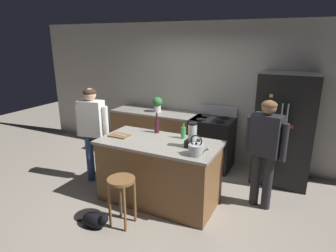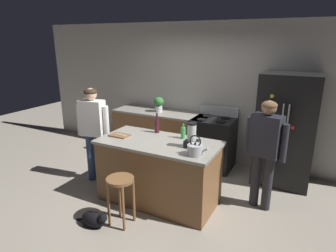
{
  "view_description": "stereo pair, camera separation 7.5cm",
  "coord_description": "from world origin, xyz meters",
  "px_view_note": "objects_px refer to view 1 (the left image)",
  "views": [
    {
      "loc": [
        1.84,
        -3.44,
        2.37
      ],
      "look_at": [
        0.0,
        0.3,
        1.11
      ],
      "focal_mm": 30.73,
      "sensor_mm": 36.0,
      "label": 1
    },
    {
      "loc": [
        1.91,
        -3.41,
        2.37
      ],
      "look_at": [
        0.0,
        0.3,
        1.11
      ],
      "focal_mm": 30.73,
      "sensor_mm": 36.0,
      "label": 2
    }
  ],
  "objects_px": {
    "refrigerator": "(284,129)",
    "person_by_sink_right": "(265,145)",
    "bottle_wine": "(157,125)",
    "bar_stool": "(122,189)",
    "potted_plant": "(157,103)",
    "kitchen_island": "(159,171)",
    "stove_range": "(212,142)",
    "person_by_island_left": "(92,127)",
    "cat": "(95,220)",
    "cutting_board": "(120,136)",
    "chef_knife": "(121,135)",
    "tea_kettle": "(196,149)",
    "bottle_soda": "(183,132)",
    "blender_appliance": "(192,137)"
  },
  "relations": [
    {
      "from": "bar_stool",
      "to": "potted_plant",
      "type": "distance_m",
      "value": 2.47
    },
    {
      "from": "cutting_board",
      "to": "bar_stool",
      "type": "bearing_deg",
      "value": -54.23
    },
    {
      "from": "stove_range",
      "to": "chef_knife",
      "type": "relative_size",
      "value": 5.16
    },
    {
      "from": "stove_range",
      "to": "cat",
      "type": "distance_m",
      "value": 2.63
    },
    {
      "from": "tea_kettle",
      "to": "bottle_wine",
      "type": "bearing_deg",
      "value": 146.48
    },
    {
      "from": "kitchen_island",
      "to": "cat",
      "type": "height_order",
      "value": "kitchen_island"
    },
    {
      "from": "kitchen_island",
      "to": "potted_plant",
      "type": "bearing_deg",
      "value": 118.86
    },
    {
      "from": "kitchen_island",
      "to": "stove_range",
      "type": "relative_size",
      "value": 1.55
    },
    {
      "from": "refrigerator",
      "to": "person_by_sink_right",
      "type": "distance_m",
      "value": 1.0
    },
    {
      "from": "bar_stool",
      "to": "tea_kettle",
      "type": "height_order",
      "value": "tea_kettle"
    },
    {
      "from": "person_by_island_left",
      "to": "bottle_soda",
      "type": "distance_m",
      "value": 1.56
    },
    {
      "from": "kitchen_island",
      "to": "blender_appliance",
      "type": "bearing_deg",
      "value": -0.33
    },
    {
      "from": "kitchen_island",
      "to": "potted_plant",
      "type": "distance_m",
      "value": 1.89
    },
    {
      "from": "person_by_island_left",
      "to": "kitchen_island",
      "type": "bearing_deg",
      "value": -3.36
    },
    {
      "from": "person_by_island_left",
      "to": "bottle_wine",
      "type": "xyz_separation_m",
      "value": [
        1.07,
        0.27,
        0.09
      ]
    },
    {
      "from": "person_by_island_left",
      "to": "refrigerator",
      "type": "bearing_deg",
      "value": 26.53
    },
    {
      "from": "kitchen_island",
      "to": "blender_appliance",
      "type": "xyz_separation_m",
      "value": [
        0.51,
        -0.0,
        0.62
      ]
    },
    {
      "from": "refrigerator",
      "to": "bottle_soda",
      "type": "bearing_deg",
      "value": -137.01
    },
    {
      "from": "bar_stool",
      "to": "cat",
      "type": "xyz_separation_m",
      "value": [
        -0.28,
        -0.23,
        -0.41
      ]
    },
    {
      "from": "refrigerator",
      "to": "bottle_wine",
      "type": "height_order",
      "value": "refrigerator"
    },
    {
      "from": "refrigerator",
      "to": "person_by_sink_right",
      "type": "xyz_separation_m",
      "value": [
        -0.17,
        -0.98,
        0.03
      ]
    },
    {
      "from": "bar_stool",
      "to": "potted_plant",
      "type": "xyz_separation_m",
      "value": [
        -0.7,
        2.29,
        0.61
      ]
    },
    {
      "from": "cat",
      "to": "cutting_board",
      "type": "bearing_deg",
      "value": 102.98
    },
    {
      "from": "kitchen_island",
      "to": "refrigerator",
      "type": "height_order",
      "value": "refrigerator"
    },
    {
      "from": "bottle_wine",
      "to": "chef_knife",
      "type": "relative_size",
      "value": 1.44
    },
    {
      "from": "bottle_soda",
      "to": "chef_knife",
      "type": "distance_m",
      "value": 0.95
    },
    {
      "from": "tea_kettle",
      "to": "bottle_soda",
      "type": "bearing_deg",
      "value": 127.76
    },
    {
      "from": "refrigerator",
      "to": "tea_kettle",
      "type": "relative_size",
      "value": 6.76
    },
    {
      "from": "bottle_wine",
      "to": "cat",
      "type": "bearing_deg",
      "value": -99.34
    },
    {
      "from": "bar_stool",
      "to": "tea_kettle",
      "type": "xyz_separation_m",
      "value": [
        0.82,
        0.5,
        0.52
      ]
    },
    {
      "from": "potted_plant",
      "to": "refrigerator",
      "type": "bearing_deg",
      "value": -1.19
    },
    {
      "from": "potted_plant",
      "to": "tea_kettle",
      "type": "distance_m",
      "value": 2.35
    },
    {
      "from": "kitchen_island",
      "to": "stove_range",
      "type": "xyz_separation_m",
      "value": [
        0.32,
        1.52,
        0.01
      ]
    },
    {
      "from": "cat",
      "to": "cutting_board",
      "type": "xyz_separation_m",
      "value": [
        -0.21,
        0.9,
        0.86
      ]
    },
    {
      "from": "bottle_soda",
      "to": "tea_kettle",
      "type": "xyz_separation_m",
      "value": [
        0.4,
        -0.52,
        -0.02
      ]
    },
    {
      "from": "cat",
      "to": "blender_appliance",
      "type": "bearing_deg",
      "value": 45.33
    },
    {
      "from": "person_by_island_left",
      "to": "chef_knife",
      "type": "bearing_deg",
      "value": -11.64
    },
    {
      "from": "bottle_soda",
      "to": "chef_knife",
      "type": "xyz_separation_m",
      "value": [
        -0.89,
        -0.34,
        -0.07
      ]
    },
    {
      "from": "person_by_island_left",
      "to": "bar_stool",
      "type": "bearing_deg",
      "value": -35.78
    },
    {
      "from": "stove_range",
      "to": "potted_plant",
      "type": "bearing_deg",
      "value": 178.75
    },
    {
      "from": "person_by_sink_right",
      "to": "bottle_wine",
      "type": "relative_size",
      "value": 5.04
    },
    {
      "from": "bottle_soda",
      "to": "person_by_sink_right",
      "type": "bearing_deg",
      "value": 11.7
    },
    {
      "from": "person_by_sink_right",
      "to": "bottle_soda",
      "type": "bearing_deg",
      "value": -168.3
    },
    {
      "from": "tea_kettle",
      "to": "person_by_island_left",
      "type": "bearing_deg",
      "value": 170.91
    },
    {
      "from": "bar_stool",
      "to": "bottle_soda",
      "type": "xyz_separation_m",
      "value": [
        0.42,
        1.02,
        0.53
      ]
    },
    {
      "from": "person_by_island_left",
      "to": "tea_kettle",
      "type": "xyz_separation_m",
      "value": [
        1.95,
        -0.31,
        0.05
      ]
    },
    {
      "from": "person_by_sink_right",
      "to": "cutting_board",
      "type": "bearing_deg",
      "value": -164.2
    },
    {
      "from": "stove_range",
      "to": "chef_knife",
      "type": "xyz_separation_m",
      "value": [
        -0.95,
        -1.58,
        0.49
      ]
    },
    {
      "from": "cat",
      "to": "potted_plant",
      "type": "xyz_separation_m",
      "value": [
        -0.42,
        2.51,
        1.02
      ]
    },
    {
      "from": "person_by_island_left",
      "to": "cat",
      "type": "relative_size",
      "value": 3.12
    }
  ]
}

